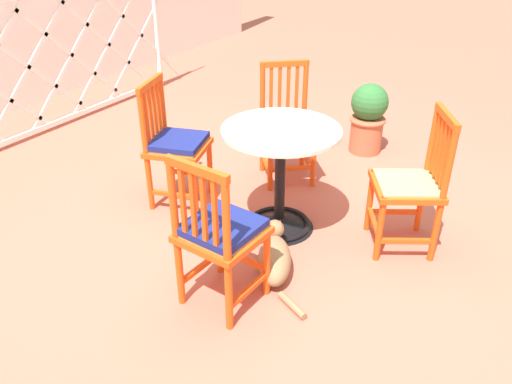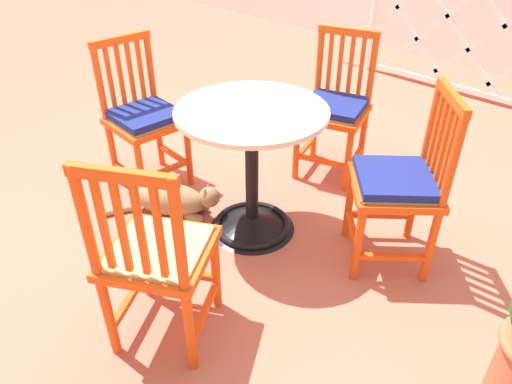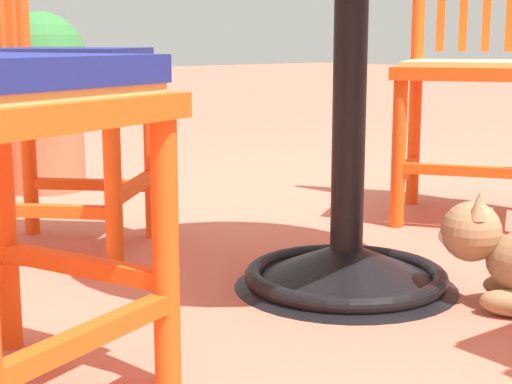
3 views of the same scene
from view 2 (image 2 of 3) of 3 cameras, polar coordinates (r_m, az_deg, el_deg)
ground_plane at (r=2.76m, az=-2.01°, el=-3.40°), size 24.00×24.00×0.00m
cafe_table at (r=2.53m, az=-0.50°, el=0.73°), size 0.76×0.76×0.73m
orange_chair_facing_out at (r=1.89m, az=-11.95°, el=-7.67°), size 0.55×0.55×0.91m
orange_chair_at_corner at (r=2.35m, az=16.92°, el=0.87°), size 0.56×0.56×0.91m
orange_chair_tucked_in at (r=3.06m, az=9.45°, el=9.82°), size 0.51×0.51×0.91m
orange_chair_by_planter at (r=2.97m, az=-13.36°, el=8.58°), size 0.42×0.42×0.91m
tabby_cat at (r=2.80m, az=-9.71°, el=-0.95°), size 0.57×0.55×0.23m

